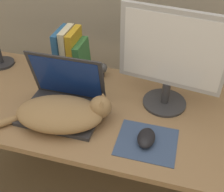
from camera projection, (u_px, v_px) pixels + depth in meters
The scene contains 8 objects.
desk at pixel (99, 118), 1.32m from camera, with size 1.48×0.64×0.71m.
laptop at pixel (63, 102), 1.22m from camera, with size 0.34×0.25×0.25m.
cat at pixel (63, 113), 1.16m from camera, with size 0.46×0.28×0.13m.
external_monitor at pixel (171, 58), 1.13m from camera, with size 0.44×0.20×0.45m.
mousepad at pixel (147, 142), 1.10m from camera, with size 0.23×0.20×0.00m.
computer_mouse at pixel (146, 138), 1.09m from camera, with size 0.07×0.11×0.04m.
book_row at pixel (71, 54), 1.40m from camera, with size 0.15×0.16×0.25m.
webcam at pixel (102, 69), 1.43m from camera, with size 0.05×0.05×0.08m.
Camera 1 is at (0.32, -0.59, 1.54)m, focal length 45.00 mm.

